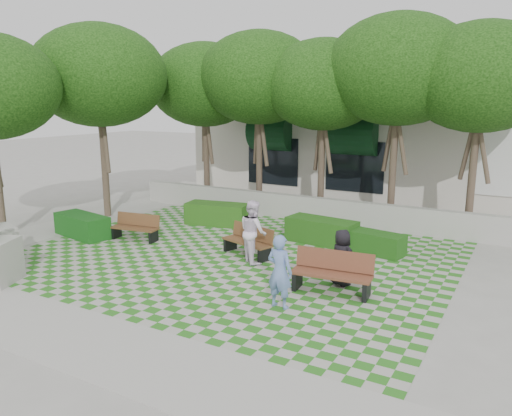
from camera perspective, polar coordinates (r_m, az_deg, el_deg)
The scene contains 17 objects.
ground at distance 13.68m, azimuth -4.96°, elevation -6.69°, with size 90.00×90.00×0.00m, color gray.
lawn at distance 14.47m, azimuth -2.71°, elevation -5.56°, with size 12.00×12.00×0.00m, color #2B721E.
sidewalk_south at distance 10.45m, azimuth -20.11°, elevation -13.59°, with size 16.00×2.00×0.01m, color #9E9B93.
sidewalk_west at distance 19.17m, azimuth -21.26°, elevation -1.94°, with size 2.00×12.00×0.01m, color #9E9B93.
retaining_wall at distance 18.80m, azimuth 5.74°, elevation -0.03°, with size 15.00×0.36×0.90m, color #9E9B93.
bench_east at distance 11.86m, azimuth 8.70°, elevation -7.39°, with size 1.92×0.80×0.98m.
bench_mid at distance 14.46m, azimuth -0.86°, elevation -3.84°, with size 1.75×1.02×0.87m.
bench_west at distance 16.55m, azimuth -13.60°, elevation -2.18°, with size 1.65×0.74×0.84m.
hedge_east at distance 15.12m, azimuth 13.23°, elevation -3.86°, with size 1.81×0.73×0.63m, color #184512.
hedge_midright at distance 15.84m, azimuth 7.49°, elevation -2.63°, with size 2.21×0.89×0.77m, color #1B4813.
hedge_midleft at distance 18.09m, azimuth -4.45°, elevation -0.68°, with size 2.24×0.90×0.78m, color #204D14.
hedge_west at distance 17.44m, azimuth -19.24°, elevation -1.91°, with size 2.10×0.84×0.74m, color #134715.
person_blue at distance 10.81m, azimuth 2.73°, elevation -7.26°, with size 0.60×0.39×1.64m, color #6883BE.
person_dark at distance 12.29m, azimuth 9.77°, elevation -5.60°, with size 0.68×0.44×1.40m, color black.
person_white at distance 13.76m, azimuth -0.31°, elevation -2.70°, with size 0.85×0.67×1.76m, color white.
tree_row at distance 19.00m, azimuth 0.44°, elevation 14.51°, with size 17.70×13.40×7.41m.
building at distance 25.61m, azimuth 15.02°, elevation 7.56°, with size 18.00×8.92×5.15m.
Camera 1 is at (7.37, -10.63, 4.43)m, focal length 35.00 mm.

